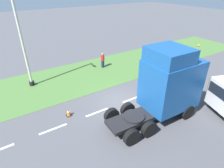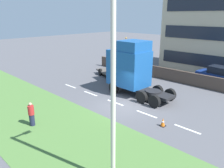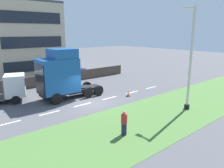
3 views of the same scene
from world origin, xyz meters
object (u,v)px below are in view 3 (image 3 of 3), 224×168
object	(u,v)px
parked_car	(69,72)
pedestrian	(124,123)
traffic_cone_lead	(128,94)
lorry_cab	(61,75)
flatbed_truck	(10,88)
lamp_post	(190,65)

from	to	relation	value
parked_car	pedestrian	distance (m)	18.50
pedestrian	traffic_cone_lead	world-z (taller)	pedestrian
lorry_cab	flatbed_truck	xyz separation A→B (m)	(2.47, 3.96, -1.10)
flatbed_truck	parked_car	bearing A→B (deg)	140.71
lorry_cab	traffic_cone_lead	distance (m)	7.01
traffic_cone_lead	pedestrian	bearing A→B (deg)	133.57
pedestrian	parked_car	bearing A→B (deg)	-18.75
lamp_post	pedestrian	bearing A→B (deg)	90.53
lamp_post	traffic_cone_lead	distance (m)	6.98
pedestrian	traffic_cone_lead	distance (m)	8.69
lorry_cab	pedestrian	world-z (taller)	lorry_cab
flatbed_truck	lamp_post	distance (m)	16.24
flatbed_truck	parked_car	distance (m)	10.87
flatbed_truck	lamp_post	xyz separation A→B (m)	(-11.86, -10.81, 2.46)
lorry_cab	pedestrian	distance (m)	9.62
lamp_post	traffic_cone_lead	size ratio (longest dim) A/B	14.52
parked_car	traffic_cone_lead	xyz separation A→B (m)	(-11.54, -0.34, -0.71)
parked_car	lamp_post	world-z (taller)	lamp_post
lorry_cab	traffic_cone_lead	size ratio (longest dim) A/B	11.24
lamp_post	pedestrian	xyz separation A→B (m)	(-0.07, 7.44, -3.01)
lorry_cab	pedestrian	xyz separation A→B (m)	(-9.46, 0.60, -1.65)
parked_car	traffic_cone_lead	distance (m)	11.57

